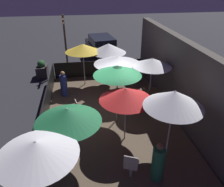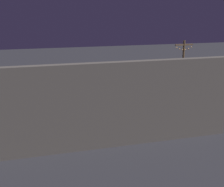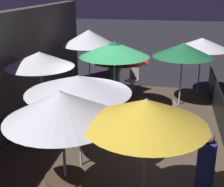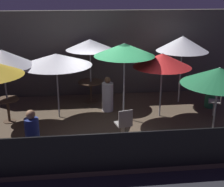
% 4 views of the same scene
% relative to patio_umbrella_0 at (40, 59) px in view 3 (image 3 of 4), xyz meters
% --- Properties ---
extents(ground_plane, '(60.00, 60.00, 0.00)m').
position_rel_patio_umbrella_0_xyz_m(ground_plane, '(0.54, -1.94, -2.25)').
color(ground_plane, '#26262B').
extents(patio_deck, '(8.90, 5.49, 0.12)m').
position_rel_patio_umbrella_0_xyz_m(patio_deck, '(0.54, -1.94, -2.19)').
color(patio_deck, brown).
rests_on(patio_deck, ground_plane).
extents(building_wall, '(10.50, 0.36, 3.34)m').
position_rel_patio_umbrella_0_xyz_m(building_wall, '(0.54, 1.04, -0.57)').
color(building_wall, '#4C4742').
rests_on(building_wall, ground_plane).
extents(patio_umbrella_0, '(1.70, 1.70, 2.32)m').
position_rel_patio_umbrella_0_xyz_m(patio_umbrella_0, '(0.00, 0.00, 0.00)').
color(patio_umbrella_0, '#B2B2B7').
rests_on(patio_umbrella_0, patio_deck).
extents(patio_umbrella_1, '(1.87, 1.87, 2.30)m').
position_rel_patio_umbrella_0_xyz_m(patio_umbrella_1, '(-2.67, -1.52, -0.07)').
color(patio_umbrella_1, '#B2B2B7').
rests_on(patio_umbrella_1, patio_deck).
extents(patio_umbrella_2, '(1.95, 1.95, 2.10)m').
position_rel_patio_umbrella_0_xyz_m(patio_umbrella_2, '(3.15, -3.52, -0.25)').
color(patio_umbrella_2, '#B2B2B7').
rests_on(patio_umbrella_2, patio_deck).
extents(patio_umbrella_3, '(1.83, 1.83, 2.43)m').
position_rel_patio_umbrella_0_xyz_m(patio_umbrella_3, '(3.22, -0.38, 0.04)').
color(patio_umbrella_3, '#B2B2B7').
rests_on(patio_umbrella_3, patio_deck).
extents(patio_umbrella_4, '(1.86, 1.86, 2.45)m').
position_rel_patio_umbrella_0_xyz_m(patio_umbrella_4, '(0.96, -1.69, 0.13)').
color(patio_umbrella_4, '#B2B2B7').
rests_on(patio_umbrella_4, patio_deck).
extents(patio_umbrella_5, '(1.84, 1.84, 2.10)m').
position_rel_patio_umbrella_0_xyz_m(patio_umbrella_5, '(2.18, -1.61, -0.25)').
color(patio_umbrella_5, '#B2B2B7').
rests_on(patio_umbrella_5, patio_deck).
extents(patio_umbrella_6, '(2.23, 2.23, 2.10)m').
position_rel_patio_umbrella_0_xyz_m(patio_umbrella_6, '(-1.11, -1.32, -0.21)').
color(patio_umbrella_6, '#B2B2B7').
rests_on(patio_umbrella_6, patio_deck).
extents(patio_umbrella_7, '(1.87, 1.87, 2.30)m').
position_rel_patio_umbrella_0_xyz_m(patio_umbrella_7, '(-2.77, -2.87, -0.03)').
color(patio_umbrella_7, '#B2B2B7').
rests_on(patio_umbrella_7, patio_deck).
extents(patio_umbrella_8, '(1.96, 1.96, 2.08)m').
position_rel_patio_umbrella_0_xyz_m(patio_umbrella_8, '(4.44, -4.20, -0.25)').
color(patio_umbrella_8, '#B2B2B7').
rests_on(patio_umbrella_8, patio_deck).
extents(dining_table_0, '(0.93, 0.93, 0.77)m').
position_rel_patio_umbrella_0_xyz_m(dining_table_0, '(0.00, -0.00, -1.51)').
color(dining_table_0, '#4C3828').
rests_on(dining_table_0, patio_deck).
extents(dining_table_1, '(0.71, 0.71, 0.76)m').
position_rel_patio_umbrella_0_xyz_m(dining_table_1, '(-2.67, -1.52, -1.54)').
color(dining_table_1, '#4C3828').
rests_on(dining_table_1, patio_deck).
extents(patio_chair_0, '(0.53, 0.53, 0.96)m').
position_rel_patio_umbrella_0_xyz_m(patio_chair_0, '(4.03, -1.81, -1.60)').
color(patio_chair_0, gray).
rests_on(patio_chair_0, patio_deck).
extents(patio_chair_1, '(0.48, 0.48, 0.95)m').
position_rel_patio_umbrella_0_xyz_m(patio_chair_1, '(0.74, -3.23, -1.60)').
color(patio_chair_1, gray).
rests_on(patio_chair_1, patio_deck).
extents(patron_0, '(0.55, 0.55, 1.20)m').
position_rel_patio_umbrella_0_xyz_m(patron_0, '(0.52, -0.95, -1.60)').
color(patron_0, silver).
rests_on(patron_0, patio_deck).
extents(patron_1, '(0.42, 0.42, 1.32)m').
position_rel_patio_umbrella_0_xyz_m(patron_1, '(-1.60, -3.95, -1.53)').
color(patron_1, navy).
rests_on(patron_1, patio_deck).
extents(patron_2, '(0.51, 0.51, 1.33)m').
position_rel_patio_umbrella_0_xyz_m(patron_2, '(4.14, -1.04, -1.53)').
color(patron_2, '#236642').
rests_on(patron_2, patio_deck).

